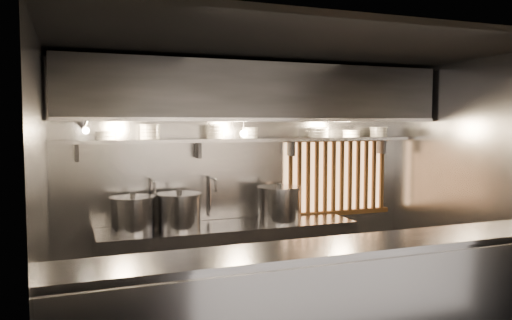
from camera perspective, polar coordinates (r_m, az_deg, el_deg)
ceiling at (r=4.84m, az=4.54°, el=12.75°), size 4.50×4.50×0.00m
wall_back at (r=6.22m, az=-1.45°, el=-2.08°), size 4.50×0.00×4.50m
wall_left at (r=4.39m, az=-23.32°, el=-5.04°), size 0.00×3.00×3.00m
wall_right at (r=6.13m, az=23.86°, el=-2.52°), size 0.00×3.00×3.00m
serving_counter at (r=4.22m, az=10.16°, el=-16.87°), size 4.50×0.56×1.13m
cooking_bench at (r=5.96m, az=-3.01°, el=-11.67°), size 3.00×0.70×0.90m
bowl_shelf at (r=6.01m, az=-0.89°, el=2.30°), size 4.40×0.34×0.04m
exhaust_hood at (r=5.81m, az=-0.15°, el=7.60°), size 4.40×0.81×0.65m
wood_screen at (r=6.72m, az=9.22°, el=-1.83°), size 1.56×0.09×1.04m
faucet_left at (r=5.82m, az=-11.78°, el=-3.52°), size 0.04×0.30×0.50m
faucet_right at (r=5.97m, az=-5.11°, el=-3.26°), size 0.04×0.30×0.50m
heat_lamp at (r=5.18m, az=-19.22°, el=3.84°), size 0.25×0.35×0.20m
pendant_bulb at (r=5.86m, az=-1.41°, el=3.05°), size 0.09×0.09×0.19m
stock_pot_left at (r=5.68m, az=-8.76°, el=-5.76°), size 0.66×0.66×0.44m
stock_pot_mid at (r=5.63m, az=-13.90°, el=-6.00°), size 0.53×0.53×0.43m
stock_pot_right at (r=6.02m, az=2.65°, el=-5.03°), size 0.62×0.62×0.46m
bowl_stack_0 at (r=5.67m, az=-16.73°, el=2.69°), size 0.23×0.23×0.09m
bowl_stack_1 at (r=5.72m, az=-12.02°, el=3.16°), size 0.24×0.24×0.17m
bowl_stack_2 at (r=5.88m, az=-4.72°, el=3.27°), size 0.21×0.21×0.17m
bowl_stack_3 at (r=6.02m, az=-0.69°, el=3.12°), size 0.20×0.20×0.13m
bowl_stack_4 at (r=6.40m, az=7.26°, el=3.15°), size 0.24×0.24×0.13m
bowl_stack_5 at (r=6.63m, az=10.87°, el=2.98°), size 0.24×0.24×0.09m
bowl_stack_6 at (r=6.86m, az=13.82°, el=3.13°), size 0.24×0.24×0.13m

